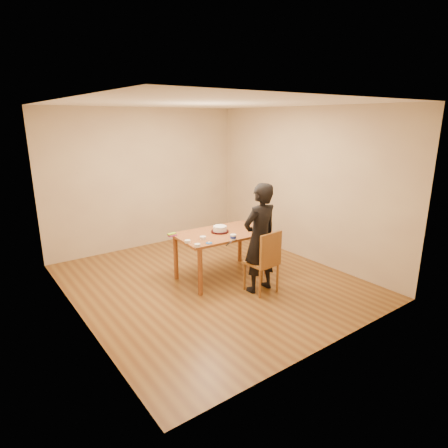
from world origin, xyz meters
TOP-DOWN VIEW (x-y plane):
  - room_shell at (0.00, 0.34)m, footprint 4.00×4.50m
  - dining_table at (0.26, 0.05)m, footprint 1.50×0.95m
  - dining_chair at (0.41, -0.73)m, footprint 0.44×0.44m
  - cake_plate at (0.24, 0.08)m, footprint 0.28×0.28m
  - cake at (0.24, 0.08)m, footprint 0.22×0.22m
  - frosting_dome at (0.24, 0.08)m, footprint 0.21×0.21m
  - frosting_tub at (0.18, -0.34)m, footprint 0.09×0.09m
  - frosting_lid at (-0.21, -0.27)m, footprint 0.10×0.10m
  - frosting_dollop at (-0.21, -0.27)m, footprint 0.04×0.04m
  - ramekin_green at (-0.42, -0.29)m, footprint 0.09×0.09m
  - ramekin_yellow at (-0.18, -0.06)m, footprint 0.09×0.09m
  - ramekin_multi at (-0.45, -0.07)m, footprint 0.09×0.09m
  - candy_box_pink at (-0.46, 0.36)m, footprint 0.14×0.08m
  - candy_box_green at (-0.47, 0.37)m, footprint 0.14×0.08m
  - spatula at (-0.01, -0.47)m, footprint 0.14×0.10m
  - person at (0.41, -0.68)m, footprint 0.61×0.41m

SIDE VIEW (x-z plane):
  - dining_chair at x=0.41m, z-range 0.43..0.47m
  - dining_table at x=0.26m, z-range 0.71..0.75m
  - frosting_lid at x=-0.21m, z-range 0.75..0.76m
  - spatula at x=-0.01m, z-range 0.75..0.76m
  - candy_box_pink at x=-0.46m, z-range 0.75..0.77m
  - cake_plate at x=0.24m, z-range 0.75..0.77m
  - frosting_dollop at x=-0.21m, z-range 0.76..0.77m
  - ramekin_green at x=-0.42m, z-range 0.75..0.79m
  - ramekin_multi at x=-0.45m, z-range 0.75..0.79m
  - ramekin_yellow at x=-0.18m, z-range 0.75..0.79m
  - candy_box_green at x=-0.47m, z-range 0.77..0.79m
  - frosting_tub at x=0.18m, z-range 0.75..0.83m
  - cake at x=0.24m, z-range 0.77..0.84m
  - person at x=0.41m, z-range 0.00..1.63m
  - frosting_dome at x=0.24m, z-range 0.84..0.86m
  - room_shell at x=0.00m, z-range 0.00..2.70m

